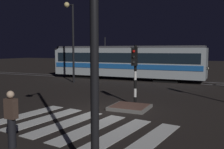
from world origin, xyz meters
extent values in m
plane|color=black|center=(0.00, 0.00, 0.00)|extent=(120.00, 120.00, 0.00)
cube|color=#59595E|center=(0.00, 11.92, 0.01)|extent=(80.00, 0.12, 0.03)
cube|color=#59595E|center=(0.00, 13.35, 0.01)|extent=(80.00, 0.12, 0.03)
cube|color=silver|center=(-2.95, -2.08, 0.01)|extent=(1.23, 4.03, 0.02)
cube|color=silver|center=(-1.77, -2.24, 0.01)|extent=(1.23, 4.03, 0.02)
cube|color=silver|center=(-0.59, -2.40, 0.01)|extent=(1.23, 4.03, 0.02)
cube|color=silver|center=(0.59, -2.56, 0.01)|extent=(1.23, 4.03, 0.02)
cube|color=silver|center=(1.77, -2.72, 0.01)|extent=(1.23, 4.03, 0.02)
cube|color=silver|center=(2.95, -2.89, 0.01)|extent=(1.23, 4.03, 0.02)
cube|color=slate|center=(0.82, 0.96, 0.08)|extent=(1.84, 1.69, 0.16)
cube|color=brown|center=(0.82, 0.96, 0.17)|extent=(1.65, 1.52, 0.02)
cylinder|color=black|center=(0.79, 1.82, 0.22)|extent=(0.14, 0.14, 0.45)
cylinder|color=white|center=(0.79, 1.82, 0.67)|extent=(0.14, 0.14, 0.45)
cylinder|color=black|center=(0.79, 1.82, 1.12)|extent=(0.14, 0.14, 0.45)
cylinder|color=white|center=(0.79, 1.82, 1.57)|extent=(0.14, 0.14, 0.45)
cylinder|color=black|center=(0.79, 1.82, 2.02)|extent=(0.14, 0.14, 0.45)
cylinder|color=white|center=(0.79, 1.82, 2.46)|extent=(0.14, 0.14, 0.45)
cylinder|color=black|center=(0.79, 1.82, 2.91)|extent=(0.14, 0.14, 0.45)
cube|color=black|center=(0.79, 1.65, 2.54)|extent=(0.28, 0.20, 0.90)
sphere|color=red|center=(0.79, 1.54, 2.82)|extent=(0.14, 0.14, 0.14)
sphere|color=black|center=(0.79, 1.54, 2.54)|extent=(0.14, 0.14, 0.14)
sphere|color=black|center=(0.79, 1.54, 2.26)|extent=(0.14, 0.14, 0.14)
cube|color=black|center=(0.79, 1.65, 3.03)|extent=(0.36, 0.24, 0.04)
cylinder|color=black|center=(-7.25, 8.43, 3.40)|extent=(0.18, 0.18, 6.79)
cylinder|color=black|center=(-7.25, 7.98, 6.69)|extent=(0.10, 0.90, 0.10)
sphere|color=#F9E08C|center=(-7.25, 7.53, 6.61)|extent=(0.44, 0.44, 0.44)
cube|color=#B2BCC1|center=(-3.97, 12.64, 1.70)|extent=(14.93, 2.50, 2.70)
cube|color=blue|center=(-3.97, 11.37, 1.35)|extent=(14.64, 0.04, 0.44)
cube|color=blue|center=(-3.97, 13.91, 1.35)|extent=(14.64, 0.04, 0.44)
cube|color=black|center=(-3.97, 11.37, 2.15)|extent=(14.19, 0.03, 0.90)
cube|color=#4C4C51|center=(-3.97, 12.64, 3.15)|extent=(14.64, 2.30, 0.20)
cylinder|color=#262628|center=(-6.21, 12.64, 3.65)|extent=(0.08, 0.08, 1.00)
cube|color=black|center=(0.14, 12.64, 0.17)|extent=(2.20, 2.00, 0.35)
cube|color=black|center=(-8.07, 12.64, 0.17)|extent=(2.20, 2.00, 0.35)
sphere|color=#F9F2CC|center=(3.55, 12.64, 1.30)|extent=(0.24, 0.24, 0.24)
cylinder|color=black|center=(-0.65, -5.14, 0.44)|extent=(0.24, 0.24, 0.88)
cube|color=#4C382D|center=(-0.65, -5.14, 1.18)|extent=(0.36, 0.22, 0.60)
sphere|color=beige|center=(-0.65, -5.14, 1.60)|extent=(0.22, 0.22, 0.22)
camera|label=1|loc=(5.11, -10.63, 2.91)|focal=40.98mm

